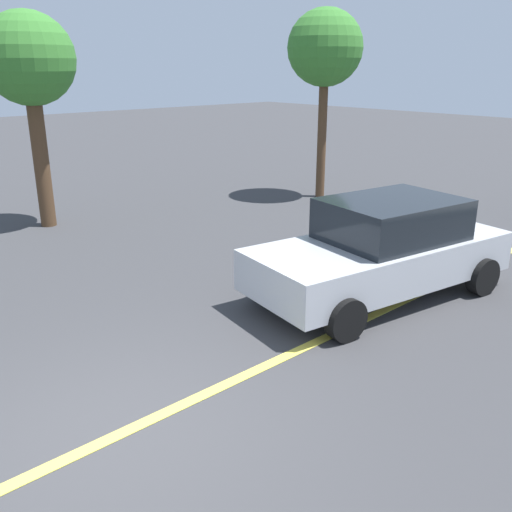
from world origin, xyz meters
TOP-DOWN VIEW (x-y plane):
  - ground_plane at (0.00, 0.00)m, footprint 80.00×80.00m
  - lane_marking_centre at (3.00, 0.00)m, footprint 28.00×0.16m
  - car_silver_far_lane at (5.24, 0.44)m, footprint 4.74×2.60m
  - tree_left_verge at (2.86, 8.45)m, footprint 2.06×2.06m
  - tree_right_verge at (10.12, 6.14)m, footprint 2.08×2.08m

SIDE VIEW (x-z plane):
  - ground_plane at x=0.00m, z-range 0.00..0.00m
  - lane_marking_centre at x=3.00m, z-range 0.00..0.01m
  - car_silver_far_lane at x=5.24m, z-range 0.00..1.64m
  - tree_left_verge at x=2.86m, z-range 1.30..6.16m
  - tree_right_verge at x=10.12m, z-range 1.49..6.68m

